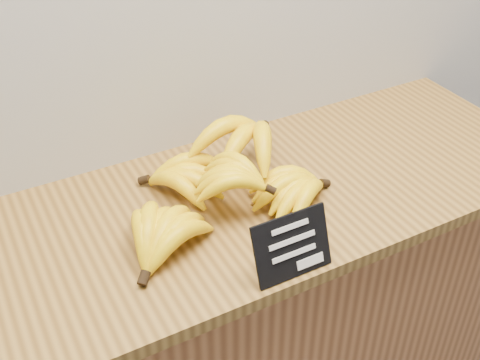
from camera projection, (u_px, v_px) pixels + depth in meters
name	position (u px, v px, depth m)	size (l,w,h in m)	color
counter	(231.00, 347.00, 1.56)	(1.48, 0.50, 0.90)	#9C5F32
counter_top	(229.00, 207.00, 1.29)	(1.56, 0.54, 0.03)	olive
chalkboard_sign	(292.00, 246.00, 1.08)	(0.15, 0.01, 0.12)	black
banana_pile	(223.00, 182.00, 1.24)	(0.52, 0.39, 0.13)	yellow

